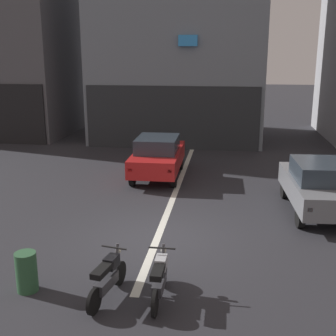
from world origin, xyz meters
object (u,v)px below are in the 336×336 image
trash_bin (27,272)px  car_red_crossing_near (158,155)px  motorcycle_silver_row_left_mid (160,278)px  car_grey_parked_kerbside (319,185)px  motorcycle_black_row_leftmost (108,277)px

trash_bin → car_red_crossing_near: bearing=81.4°
motorcycle_silver_row_left_mid → car_red_crossing_near: bearing=99.3°
car_grey_parked_kerbside → car_red_crossing_near: bearing=149.5°
car_red_crossing_near → trash_bin: (-1.33, -8.82, -0.46)m
car_red_crossing_near → motorcycle_silver_row_left_mid: car_red_crossing_near is taller
car_grey_parked_kerbside → motorcycle_silver_row_left_mid: bearing=-126.4°
motorcycle_black_row_leftmost → car_grey_parked_kerbside: bearing=47.7°
motorcycle_black_row_leftmost → trash_bin: motorcycle_black_row_leftmost is taller
car_grey_parked_kerbside → trash_bin: bearing=-140.8°
trash_bin → car_grey_parked_kerbside: bearing=39.2°
car_red_crossing_near → motorcycle_black_row_leftmost: bearing=-87.4°
car_red_crossing_near → trash_bin: 8.93m
car_grey_parked_kerbside → motorcycle_black_row_leftmost: 7.60m
motorcycle_silver_row_left_mid → trash_bin: bearing=-178.7°
car_red_crossing_near → car_grey_parked_kerbside: (5.51, -3.25, 0.00)m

